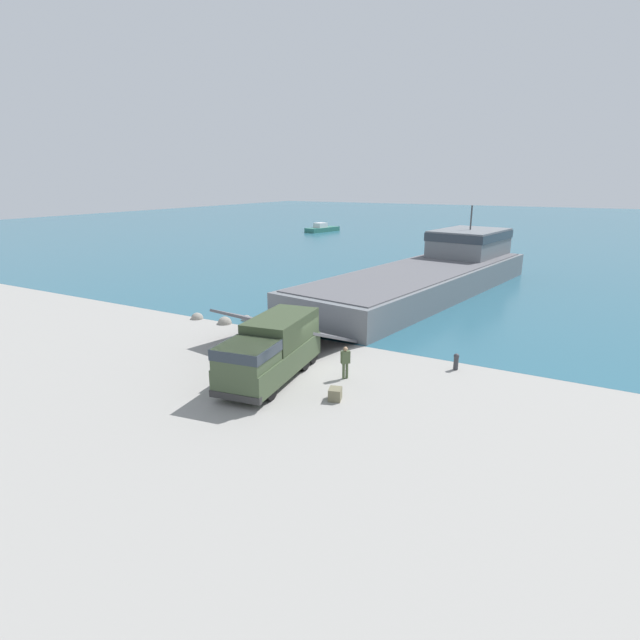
% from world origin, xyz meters
% --- Properties ---
extents(ground_plane, '(240.00, 240.00, 0.00)m').
position_xyz_m(ground_plane, '(0.00, 0.00, 0.00)').
color(ground_plane, gray).
extents(water_surface, '(240.00, 180.00, 0.01)m').
position_xyz_m(water_surface, '(0.00, 94.30, 0.00)').
color(water_surface, '#285B70').
rests_on(water_surface, ground_plane).
extents(landing_craft, '(13.00, 36.33, 7.23)m').
position_xyz_m(landing_craft, '(0.01, 22.10, 1.71)').
color(landing_craft, slate).
rests_on(landing_craft, ground_plane).
extents(military_truck, '(3.51, 7.58, 2.98)m').
position_xyz_m(military_truck, '(-0.65, -2.62, 1.57)').
color(military_truck, '#3D4C33').
rests_on(military_truck, ground_plane).
extents(soldier_on_ramp, '(0.47, 0.49, 1.69)m').
position_xyz_m(soldier_on_ramp, '(2.56, -0.75, 0.97)').
color(soldier_on_ramp, '#475638').
rests_on(soldier_on_ramp, ground_plane).
extents(moored_boat_a, '(4.17, 7.82, 1.72)m').
position_xyz_m(moored_boat_a, '(-34.56, 63.60, 0.57)').
color(moored_boat_a, '#2D7060').
rests_on(moored_boat_a, ground_plane).
extents(mooring_bollard, '(0.29, 0.29, 0.90)m').
position_xyz_m(mooring_bollard, '(7.11, 3.19, 0.49)').
color(mooring_bollard, '#333338').
rests_on(mooring_bollard, ground_plane).
extents(cargo_crate, '(0.73, 0.80, 0.56)m').
position_xyz_m(cargo_crate, '(3.30, -3.26, 0.28)').
color(cargo_crate, '#6B664C').
rests_on(cargo_crate, ground_plane).
extents(shoreline_rock_a, '(0.99, 0.99, 0.99)m').
position_xyz_m(shoreline_rock_a, '(-9.23, 4.07, 0.00)').
color(shoreline_rock_a, gray).
rests_on(shoreline_rock_a, ground_plane).
extents(shoreline_rock_b, '(0.69, 0.69, 0.69)m').
position_xyz_m(shoreline_rock_b, '(-6.18, 3.63, 0.00)').
color(shoreline_rock_b, gray).
rests_on(shoreline_rock_b, ground_plane).
extents(shoreline_rock_c, '(0.88, 0.88, 0.88)m').
position_xyz_m(shoreline_rock_c, '(-11.79, 4.09, 0.00)').
color(shoreline_rock_c, gray).
rests_on(shoreline_rock_c, ground_plane).
extents(shoreline_rock_d, '(0.74, 0.74, 0.74)m').
position_xyz_m(shoreline_rock_d, '(-8.43, 5.51, 0.00)').
color(shoreline_rock_d, gray).
rests_on(shoreline_rock_d, ground_plane).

